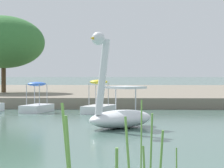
{
  "coord_description": "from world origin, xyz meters",
  "views": [
    {
      "loc": [
        1.29,
        -5.21,
        1.8
      ],
      "look_at": [
        0.68,
        12.83,
        1.4
      ],
      "focal_mm": 72.93,
      "sensor_mm": 36.0,
      "label": 1
    }
  ],
  "objects_px": {
    "pedal_boat_yellow": "(99,104)",
    "tree_sapling_by_fence": "(3,42)",
    "swan_boat": "(119,112)",
    "pedal_boat_blue": "(37,103)"
  },
  "relations": [
    {
      "from": "pedal_boat_yellow",
      "to": "tree_sapling_by_fence",
      "type": "bearing_deg",
      "value": 127.7
    },
    {
      "from": "swan_boat",
      "to": "pedal_boat_blue",
      "type": "height_order",
      "value": "swan_boat"
    },
    {
      "from": "pedal_boat_yellow",
      "to": "pedal_boat_blue",
      "type": "height_order",
      "value": "pedal_boat_yellow"
    },
    {
      "from": "pedal_boat_yellow",
      "to": "pedal_boat_blue",
      "type": "bearing_deg",
      "value": 170.59
    },
    {
      "from": "swan_boat",
      "to": "pedal_boat_yellow",
      "type": "height_order",
      "value": "swan_boat"
    },
    {
      "from": "pedal_boat_yellow",
      "to": "pedal_boat_blue",
      "type": "distance_m",
      "value": 3.0
    },
    {
      "from": "pedal_boat_blue",
      "to": "tree_sapling_by_fence",
      "type": "relative_size",
      "value": 0.28
    },
    {
      "from": "pedal_boat_blue",
      "to": "swan_boat",
      "type": "bearing_deg",
      "value": -57.47
    },
    {
      "from": "swan_boat",
      "to": "pedal_boat_yellow",
      "type": "xyz_separation_m",
      "value": [
        -1.04,
        5.79,
        -0.12
      ]
    },
    {
      "from": "swan_boat",
      "to": "tree_sapling_by_fence",
      "type": "height_order",
      "value": "tree_sapling_by_fence"
    }
  ]
}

